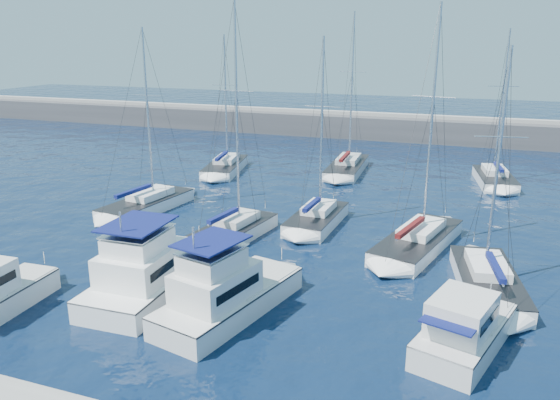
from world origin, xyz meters
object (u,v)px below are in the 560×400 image
(sailboat_mid_c, at_px, (317,218))
(sailboat_back_c, at_px, (495,179))
(motor_yacht_port_inner, at_px, (151,272))
(sailboat_back_b, at_px, (347,167))
(motor_yacht_stbd_inner, at_px, (225,295))
(sailboat_mid_a, at_px, (147,204))
(sailboat_mid_b, at_px, (234,230))
(sailboat_mid_e, at_px, (487,281))
(sailboat_mid_d, at_px, (418,241))
(motor_yacht_stbd_outer, at_px, (463,331))
(sailboat_back_a, at_px, (226,167))

(sailboat_mid_c, bearing_deg, sailboat_back_c, 55.96)
(motor_yacht_port_inner, bearing_deg, sailboat_back_b, 81.88)
(motor_yacht_stbd_inner, relative_size, sailboat_back_b, 0.57)
(sailboat_mid_a, bearing_deg, sailboat_mid_b, -11.86)
(sailboat_mid_b, distance_m, sailboat_mid_e, 16.81)
(sailboat_mid_d, bearing_deg, sailboat_mid_a, -169.08)
(sailboat_back_c, bearing_deg, motor_yacht_stbd_outer, -102.20)
(sailboat_mid_b, relative_size, sailboat_mid_c, 1.16)
(motor_yacht_stbd_inner, height_order, sailboat_mid_d, sailboat_mid_d)
(sailboat_back_a, bearing_deg, sailboat_mid_a, -101.82)
(motor_yacht_stbd_outer, xyz_separation_m, sailboat_back_a, (-24.49, 27.24, -0.43))
(sailboat_mid_b, height_order, sailboat_back_a, sailboat_mid_b)
(sailboat_mid_a, bearing_deg, sailboat_back_a, 97.22)
(motor_yacht_stbd_outer, relative_size, sailboat_mid_c, 0.50)
(motor_yacht_port_inner, xyz_separation_m, motor_yacht_stbd_outer, (16.22, -0.39, -0.19))
(sailboat_mid_d, xyz_separation_m, sailboat_mid_e, (4.30, -4.98, -0.01))
(motor_yacht_stbd_inner, bearing_deg, sailboat_mid_d, 70.38)
(motor_yacht_stbd_inner, distance_m, sailboat_mid_c, 14.80)
(sailboat_mid_a, height_order, sailboat_mid_d, sailboat_mid_d)
(sailboat_mid_a, xyz_separation_m, sailboat_back_b, (12.19, 18.37, 0.01))
(sailboat_mid_c, xyz_separation_m, sailboat_back_a, (-13.69, 13.13, -0.01))
(sailboat_mid_d, bearing_deg, sailboat_mid_b, -155.85)
(motor_yacht_stbd_outer, bearing_deg, motor_yacht_port_inner, -164.57)
(motor_yacht_stbd_inner, xyz_separation_m, sailboat_mid_c, (0.49, 14.78, -0.61))
(sailboat_mid_c, bearing_deg, sailboat_back_b, 97.79)
(motor_yacht_stbd_outer, xyz_separation_m, sailboat_back_b, (-12.53, 31.39, -0.42))
(motor_yacht_port_inner, bearing_deg, motor_yacht_stbd_inner, -13.35)
(sailboat_mid_e, bearing_deg, sailboat_mid_a, 156.61)
(motor_yacht_stbd_inner, xyz_separation_m, sailboat_mid_e, (12.35, 7.56, -0.63))
(motor_yacht_stbd_inner, height_order, sailboat_mid_a, sailboat_mid_a)
(motor_yacht_stbd_outer, xyz_separation_m, sailboat_back_c, (1.77, 31.36, -0.42))
(sailboat_mid_c, relative_size, sailboat_mid_e, 1.04)
(motor_yacht_port_inner, relative_size, motor_yacht_stbd_inner, 1.07)
(sailboat_mid_b, xyz_separation_m, sailboat_back_b, (2.99, 21.72, -0.03))
(motor_yacht_port_inner, height_order, sailboat_mid_c, sailboat_mid_c)
(sailboat_mid_c, relative_size, sailboat_back_b, 0.85)
(motor_yacht_stbd_outer, height_order, sailboat_mid_b, sailboat_mid_b)
(sailboat_mid_c, bearing_deg, motor_yacht_stbd_outer, -50.52)
(sailboat_mid_c, bearing_deg, sailboat_back_a, 138.27)
(motor_yacht_stbd_outer, relative_size, sailboat_mid_b, 0.43)
(sailboat_mid_d, height_order, sailboat_back_b, sailboat_back_b)
(sailboat_mid_c, xyz_separation_m, sailboat_mid_d, (7.56, -2.24, -0.01))
(sailboat_mid_e, distance_m, sailboat_back_c, 24.47)
(motor_yacht_port_inner, xyz_separation_m, sailboat_mid_e, (17.28, 6.51, -0.63))
(sailboat_mid_b, height_order, sailboat_back_c, sailboat_mid_b)
(motor_yacht_stbd_outer, relative_size, sailboat_mid_e, 0.52)
(sailboat_mid_a, height_order, sailboat_mid_b, sailboat_mid_b)
(sailboat_mid_b, bearing_deg, sailboat_mid_e, -0.81)
(sailboat_back_c, bearing_deg, sailboat_back_b, 170.90)
(sailboat_mid_a, xyz_separation_m, sailboat_mid_b, (9.19, -3.35, 0.03))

